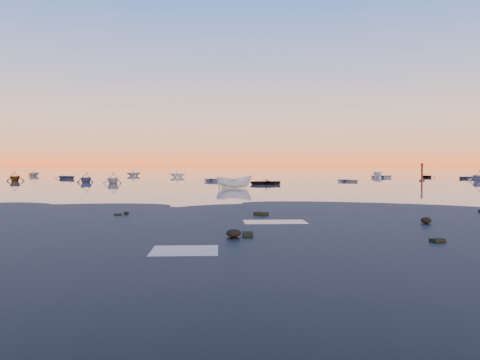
{
  "coord_description": "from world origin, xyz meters",
  "views": [
    {
      "loc": [
        -3.36,
        -29.52,
        2.86
      ],
      "look_at": [
        -0.69,
        28.0,
        0.82
      ],
      "focal_mm": 35.0,
      "sensor_mm": 36.0,
      "label": 1
    }
  ],
  "objects": [
    {
      "name": "boat_near_left",
      "position": [
        -3.78,
        44.72,
        0.0
      ],
      "size": [
        4.09,
        4.05,
        1.02
      ],
      "primitive_type": "imported",
      "rotation": [
        0.0,
        0.0,
        0.77
      ],
      "color": "slate",
      "rests_on": "ground"
    },
    {
      "name": "tide_pools",
      "position": [
        0.0,
        -21.0,
        0.0
      ],
      "size": [
        110.0,
        30.0,
        0.01
      ],
      "primitive_type": null,
      "color": "#5D504A",
      "rests_on": "ground"
    },
    {
      "name": "ground",
      "position": [
        0.0,
        100.0,
        0.0
      ],
      "size": [
        600.0,
        600.0,
        0.0
      ],
      "primitive_type": "plane",
      "color": "#6B6059",
      "rests_on": "ground"
    },
    {
      "name": "boat_near_center",
      "position": [
        -1.56,
        24.0,
        0.0
      ],
      "size": [
        1.92,
        4.21,
        1.43
      ],
      "primitive_type": "imported",
      "rotation": [
        0.0,
        0.0,
        1.61
      ],
      "color": "silver",
      "rests_on": "ground"
    },
    {
      "name": "channel_marker",
      "position": [
        29.83,
        45.14,
        1.24
      ],
      "size": [
        0.88,
        0.88,
        3.14
      ],
      "color": "#47140F",
      "rests_on": "ground"
    },
    {
      "name": "moored_fleet",
      "position": [
        0.0,
        53.0,
        0.0
      ],
      "size": [
        124.0,
        58.0,
        1.2
      ],
      "primitive_type": null,
      "color": "silver",
      "rests_on": "ground"
    },
    {
      "name": "mud_lobes",
      "position": [
        0.0,
        -1.0,
        0.01
      ],
      "size": [
        140.0,
        6.0,
        0.07
      ],
      "primitive_type": null,
      "color": "black",
      "rests_on": "ground"
    },
    {
      "name": "shore_debris",
      "position": [
        0.0,
        -20.0,
        0.0
      ],
      "size": [
        120.0,
        36.0,
        0.5
      ],
      "primitive_type": null,
      "color": "black",
      "rests_on": "ground"
    },
    {
      "name": "boat_near_right",
      "position": [
        39.2,
        44.8,
        0.0
      ],
      "size": [
        4.04,
        1.9,
        1.4
      ],
      "primitive_type": "imported",
      "rotation": [
        0.0,
        0.0,
        3.17
      ],
      "color": "slate",
      "rests_on": "ground"
    }
  ]
}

